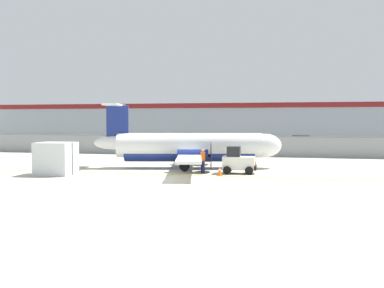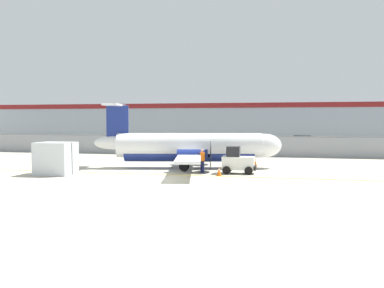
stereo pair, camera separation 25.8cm
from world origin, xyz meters
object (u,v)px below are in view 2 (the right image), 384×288
Objects in this scene: parked_car_0 at (121,141)px; parked_car_5 at (301,141)px; cargo_container at (56,158)px; baggage_tug at (238,161)px; ground_crew_worker at (202,159)px; traffic_cone_near_left at (255,162)px; parked_car_2 at (185,142)px; parked_car_4 at (267,145)px; parked_car_1 at (155,142)px; traffic_cone_near_right at (219,171)px; parked_car_3 at (229,141)px; parked_car_6 at (342,145)px; commuter_airplane at (192,147)px.

parked_car_5 is (23.44, 4.38, 0.00)m from parked_car_0.
baggage_tug is at bearing 14.47° from cargo_container.
cargo_container is (-9.58, -3.01, 0.15)m from ground_crew_worker.
parked_car_2 reaches higher than traffic_cone_near_left.
baggage_tug is at bearing -87.48° from parked_car_4.
cargo_container is 26.94m from parked_car_1.
ground_crew_worker and parked_car_4 have the same top height.
traffic_cone_near_right is 30.78m from parked_car_0.
parked_car_3 is at bearing 103.56° from traffic_cone_near_left.
parked_car_6 is (4.39, -6.18, 0.00)m from parked_car_5.
parked_car_3 is (14.17, 2.07, 0.00)m from parked_car_0.
parked_car_1 is at bearing 118.43° from baggage_tug.
cargo_container is 0.56× the size of parked_car_4.
cargo_container is 0.57× the size of parked_car_5.
ground_crew_worker and parked_car_2 have the same top height.
cargo_container is 0.57× the size of parked_car_1.
traffic_cone_near_left is (12.85, 8.32, -0.79)m from cargo_container.
parked_car_3 is 9.55m from parked_car_5.
parked_car_6 is at bearing 19.76° from parked_car_4.
parked_car_1 is 0.99× the size of parked_car_3.
parked_car_1 is 4.26m from parked_car_2.
parked_car_6 is at bearing -3.22° from parked_car_0.
ground_crew_worker is at bearing -94.26° from parked_car_4.
parked_car_2 is (-10.19, 18.01, 0.58)m from traffic_cone_near_left.
traffic_cone_near_right is 0.15× the size of parked_car_1.
parked_car_0 is 9.08m from parked_car_2.
baggage_tug is at bearing -46.73° from commuter_airplane.
cargo_container is at bearing 55.29° from parked_car_6.
parked_car_4 is (19.38, -3.97, 0.00)m from parked_car_0.
commuter_airplane reaches higher than parked_car_6.
parked_car_0 is (-17.35, 25.42, 0.58)m from traffic_cone_near_right.
baggage_tug is 0.54× the size of parked_car_6.
cargo_container is 26.62m from parked_car_4.
traffic_cone_near_left is (3.28, 5.30, -0.64)m from ground_crew_worker.
ground_crew_worker reaches higher than traffic_cone_near_left.
parked_car_4 is (14.56, -3.66, 0.00)m from parked_car_1.
commuter_airplane is 5.21m from traffic_cone_near_right.
parked_car_0 is (-18.39, 23.89, 0.04)m from baggage_tug.
parked_car_0 and parked_car_2 have the same top height.
cargo_container reaches higher than parked_car_3.
ground_crew_worker is (1.38, -2.98, -0.65)m from commuter_airplane.
cargo_container reaches higher than traffic_cone_near_left.
parked_car_3 reaches higher than traffic_cone_near_left.
parked_car_2 is at bearing 119.51° from traffic_cone_near_left.
baggage_tug is 1.93m from traffic_cone_near_right.
parked_car_6 is (10.49, 23.63, 0.58)m from traffic_cone_near_right.
parked_car_6 is (8.46, 2.17, 0.00)m from parked_car_4.
cargo_container is at bearing 89.22° from parked_car_1.
cargo_container is 0.56× the size of parked_car_2.
parked_car_4 is at bearing -145.46° from ground_crew_worker.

